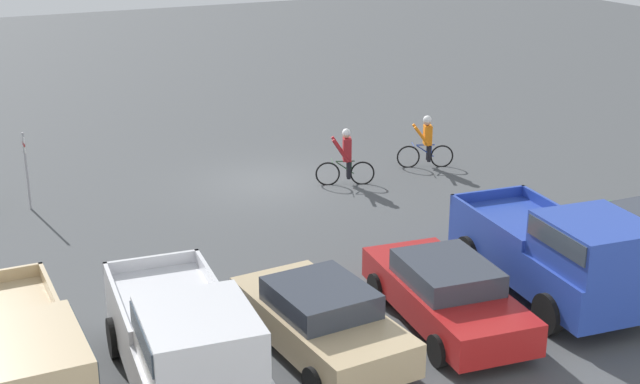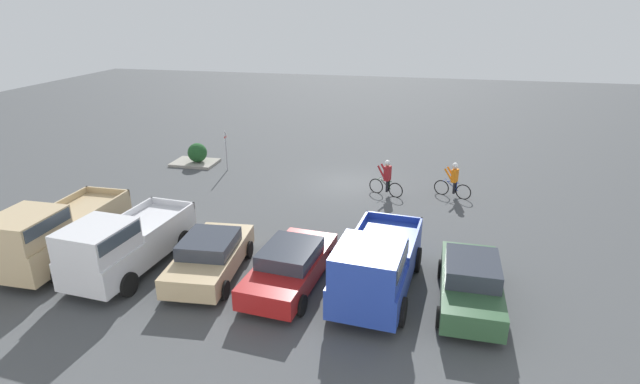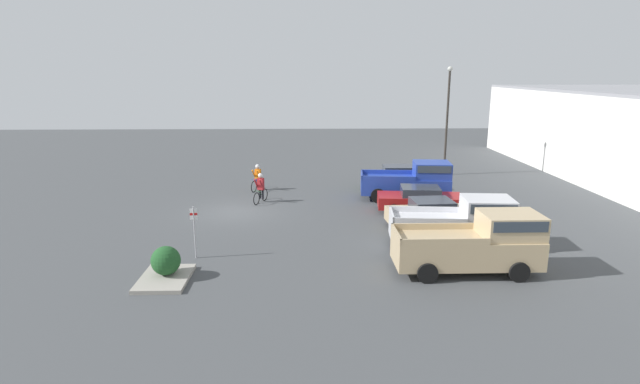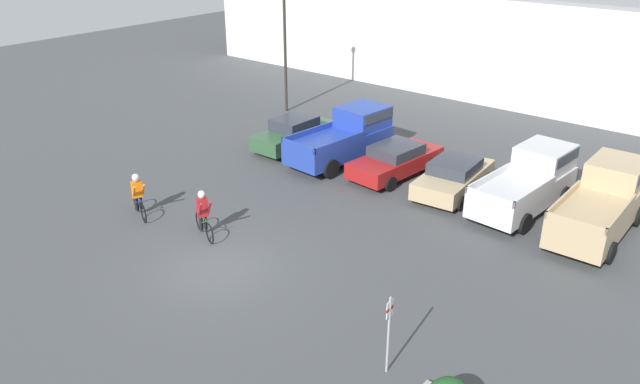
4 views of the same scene
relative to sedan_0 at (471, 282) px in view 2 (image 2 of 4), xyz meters
name	(u,v)px [view 2 (image 2 of 4)]	position (x,y,z in m)	size (l,w,h in m)	color
ground_plane	(349,184)	(5.35, -9.85, -0.74)	(80.00, 80.00, 0.00)	#424447
sedan_0	(471,282)	(0.00, 0.00, 0.00)	(1.96, 4.44, 1.49)	#2D5133
pickup_truck_0	(376,265)	(2.85, 0.35, 0.43)	(2.61, 5.37, 2.26)	#233D9E
sedan_1	(290,266)	(5.60, 0.16, -0.03)	(2.33, 4.71, 1.39)	maroon
sedan_2	(210,256)	(8.40, 0.10, -0.04)	(2.27, 4.41, 1.40)	tan
pickup_truck_1	(122,243)	(11.24, 0.69, 0.40)	(2.45, 5.28, 2.22)	silver
pickup_truck_2	(54,232)	(14.00, 0.48, 0.44)	(2.18, 5.43, 2.31)	tan
cyclist_0	(387,178)	(3.37, -8.68, 0.14)	(1.67, 0.72, 1.76)	black
cyclist_1	(454,179)	(0.28, -9.14, 0.13)	(1.71, 0.73, 1.71)	black
fire_lane_sign	(226,147)	(12.25, -10.56, 0.60)	(0.06, 0.30, 2.20)	#9E9EA3
curb_island	(195,163)	(14.50, -11.22, -0.66)	(2.45, 1.76, 0.15)	gray
shrub	(197,153)	(14.29, -11.20, -0.05)	(1.08, 1.08, 1.08)	#1E4C23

